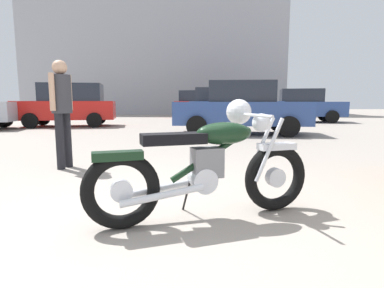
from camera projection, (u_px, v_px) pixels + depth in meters
The scene contains 9 objects.
ground_plane at pixel (168, 218), 2.77m from camera, with size 80.00×80.00×0.00m, color gray.
vintage_motorcycle at pixel (209, 164), 2.73m from camera, with size 2.01×0.92×1.07m.
bystander at pixel (61, 103), 4.71m from camera, with size 0.30×0.44×1.66m.
white_estate_far at pixel (69, 104), 12.90m from camera, with size 4.13×2.34×1.78m.
blue_hatchback_right at pixel (232, 103), 15.99m from camera, with size 4.71×1.98×1.74m.
silver_sedan_mid at pixel (300, 106), 15.82m from camera, with size 4.45×2.52×1.67m.
dark_sedan_left at pixel (241, 108), 9.89m from camera, with size 4.35×2.24×1.67m.
pale_sedan_back at pixel (211, 103), 19.94m from camera, with size 4.95×2.62×1.74m.
industrial_building at pixel (161, 54), 30.19m from camera, with size 22.48×13.95×24.77m.
Camera 1 is at (0.22, -2.65, 1.04)m, focal length 28.84 mm.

